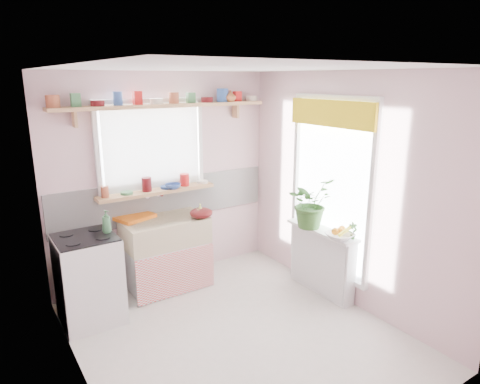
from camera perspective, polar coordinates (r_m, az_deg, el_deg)
room at (r=4.86m, az=0.56°, el=2.49°), size 3.20×3.20×3.20m
sink_unit at (r=5.15m, az=-9.81°, el=-8.01°), size 0.95×0.65×1.11m
cooker at (r=4.66m, az=-19.51°, el=-10.85°), size 0.58×0.58×0.93m
radiator_ledge at (r=5.07m, az=10.85°, el=-8.85°), size 0.22×0.95×0.78m
windowsill at (r=5.08m, az=-11.01°, el=0.09°), size 1.40×0.22×0.04m
pine_shelf at (r=4.98m, az=-9.91°, el=11.28°), size 2.52×0.24×0.04m
shelf_crockery at (r=4.96m, az=-10.42°, el=12.10°), size 2.47×0.11×0.12m
sill_crockery at (r=5.05m, az=-11.57°, el=0.82°), size 1.35×0.11×0.12m
dish_tray at (r=5.08m, az=-13.87°, el=-3.25°), size 0.49×0.42×0.04m
colander at (r=4.97m, az=-5.19°, el=-2.81°), size 0.32×0.32×0.12m
jade_plant at (r=4.88m, az=9.36°, el=-1.39°), size 0.59×0.53×0.58m
fruit_bowl at (r=4.64m, az=13.16°, el=-5.76°), size 0.29×0.29×0.07m
herb_pot at (r=4.66m, az=14.83°, el=-5.02°), size 0.11×0.10×0.18m
soap_bottle_sink at (r=4.95m, az=-5.32°, el=-2.54°), size 0.10×0.10×0.17m
sill_cup at (r=5.23m, az=-7.28°, el=1.41°), size 0.15×0.15×0.09m
sill_bowl at (r=5.08m, az=-8.94°, el=0.76°), size 0.21×0.21×0.06m
shelf_vase at (r=5.31m, az=-1.29°, el=12.67°), size 0.13×0.13×0.14m
cooker_bottle at (r=4.49m, az=-17.39°, el=-3.78°), size 0.12×0.12×0.23m
fruit at (r=4.63m, az=13.20°, el=-5.04°), size 0.20×0.14×0.10m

